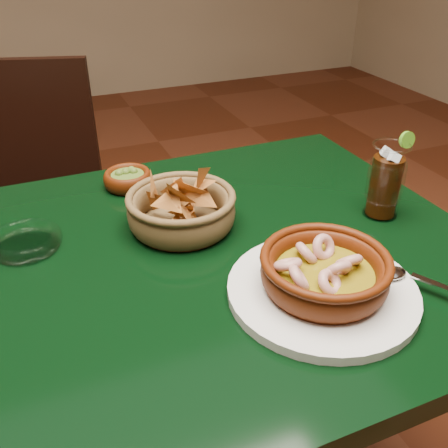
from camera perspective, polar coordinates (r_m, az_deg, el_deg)
name	(u,v)px	position (r m, az deg, el deg)	size (l,w,h in m)	color
dining_table	(147,311)	(0.90, -8.84, -9.85)	(1.20, 0.80, 0.75)	black
dining_chair	(30,215)	(1.56, -21.34, 1.00)	(0.53, 0.53, 0.92)	black
shrimp_plate	(324,277)	(0.77, 11.35, -5.93)	(0.35, 0.29, 0.08)	silver
chip_basket	(181,209)	(0.92, -4.89, 1.70)	(0.23, 0.23, 0.15)	brown
guacamole_ramekin	(128,179)	(1.09, -10.94, 5.12)	(0.12, 0.12, 0.04)	#431604
cola_drink	(385,181)	(0.99, 17.97, 4.66)	(0.14, 0.14, 0.17)	white
glass_ashtray	(25,241)	(0.93, -21.77, -1.86)	(0.13, 0.13, 0.03)	white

